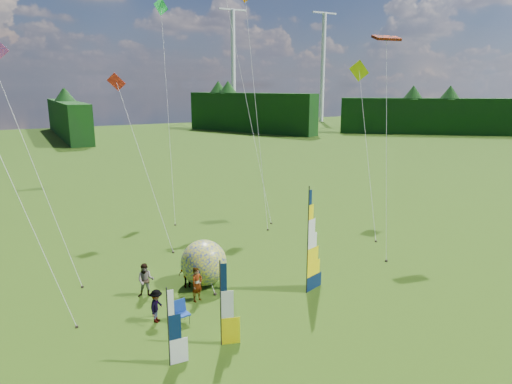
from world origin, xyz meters
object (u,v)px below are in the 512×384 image
spectator_a (197,284)px  bol_inflatable (204,263)px  side_banner_left (221,305)px  spectator_d (187,274)px  side_banner_far (168,329)px  kite_whale (243,73)px  camp_chair (182,313)px  spectator_b (146,280)px  spectator_c (157,306)px  feather_banner_main (308,243)px

spectator_a → bol_inflatable: bearing=35.2°
side_banner_left → spectator_d: side_banner_left is taller
side_banner_far → spectator_d: 6.96m
side_banner_left → kite_whale: 23.83m
side_banner_left → camp_chair: side_banner_left is taller
spectator_b → spectator_c: size_ratio=1.14×
bol_inflatable → camp_chair: 4.25m
side_banner_left → kite_whale: (10.68, 19.02, 9.59)m
spectator_b → spectator_c: bearing=-71.6°
side_banner_far → spectator_a: 5.43m
side_banner_left → side_banner_far: (-2.31, -0.36, -0.24)m
side_banner_left → spectator_c: (-1.77, 3.13, -1.02)m
side_banner_far → spectator_a: side_banner_far is taller
feather_banner_main → spectator_a: (-5.26, 1.85, -1.85)m
bol_inflatable → spectator_a: bol_inflatable is taller
kite_whale → spectator_c: bearing=-115.7°
spectator_d → side_banner_far: bearing=77.8°
spectator_c → kite_whale: kite_whale is taller
side_banner_left → spectator_d: 6.00m
feather_banner_main → spectator_d: bearing=126.7°
side_banner_left → camp_chair: bearing=125.2°
side_banner_left → spectator_b: size_ratio=2.04×
spectator_b → feather_banner_main: bearing=-1.9°
spectator_a → side_banner_far: bearing=-145.2°
side_banner_left → camp_chair: size_ratio=3.35×
spectator_a → spectator_c: spectator_a is taller
kite_whale → bol_inflatable: bearing=-112.2°
side_banner_left → camp_chair: 2.84m
spectator_b → spectator_c: spectator_b is taller
side_banner_left → spectator_a: side_banner_left is taller
spectator_d → feather_banner_main: bearing=159.2°
feather_banner_main → spectator_c: size_ratio=3.53×
spectator_d → kite_whale: bearing=-113.6°
spectator_b → side_banner_left: bearing=-51.8°
kite_whale → spectator_a: bearing=-111.9°
side_banner_far → camp_chair: (1.50, 2.78, -1.02)m
feather_banner_main → spectator_c: feather_banner_main is taller
spectator_a → spectator_c: (-2.35, -1.06, -0.10)m
spectator_b → spectator_d: spectator_b is taller
side_banner_far → spectator_b: 6.30m
feather_banner_main → camp_chair: size_ratio=5.10×
feather_banner_main → side_banner_far: size_ratio=1.75×
side_banner_far → spectator_d: (3.00, 6.22, -0.80)m
spectator_a → spectator_c: 2.58m
spectator_d → bol_inflatable: bearing=-168.4°
spectator_a → kite_whale: kite_whale is taller
side_banner_far → spectator_a: size_ratio=1.78×
side_banner_far → camp_chair: side_banner_far is taller
spectator_c → camp_chair: bearing=-88.2°
feather_banner_main → side_banner_far: feather_banner_main is taller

